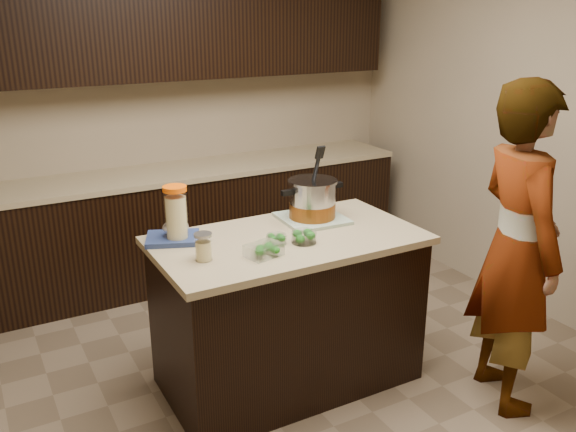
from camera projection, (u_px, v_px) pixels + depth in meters
name	position (u px, v px, depth m)	size (l,w,h in m)	color
ground_plane	(288.00, 378.00, 3.61)	(4.00, 4.00, 0.00)	brown
room_shell	(288.00, 85.00, 3.06)	(4.04, 4.04, 2.72)	tan
back_cabinets	(181.00, 163.00, 4.75)	(3.60, 0.63, 2.33)	black
island	(288.00, 310.00, 3.47)	(1.46, 0.81, 0.90)	black
dish_towel	(312.00, 218.00, 3.58)	(0.36, 0.36, 0.02)	#50754F
stock_pot	(312.00, 201.00, 3.55)	(0.40, 0.29, 0.41)	#B7B7BC
lemonade_pitcher	(176.00, 217.00, 3.20)	(0.16, 0.16, 0.31)	#D8C684
mason_jar	(203.00, 247.00, 3.00)	(0.12, 0.12, 0.15)	#D8C684
broccoli_tub_left	(276.00, 240.00, 3.22)	(0.13, 0.13, 0.05)	silver
broccoli_tub_right	(304.00, 238.00, 3.23)	(0.16, 0.16, 0.06)	silver
broccoli_tub_rect	(264.00, 251.00, 3.06)	(0.20, 0.17, 0.06)	silver
blue_tray	(174.00, 234.00, 3.26)	(0.34, 0.31, 0.11)	navy
person	(517.00, 249.00, 3.19)	(0.65, 0.42, 1.77)	gray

